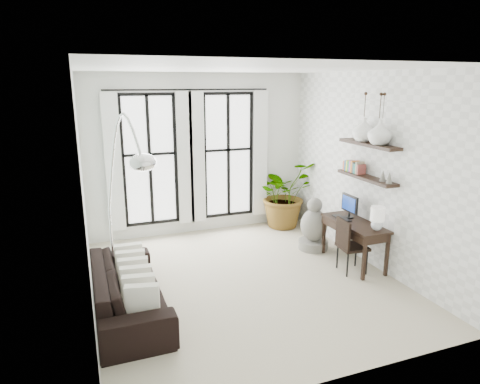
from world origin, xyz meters
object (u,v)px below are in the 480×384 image
plant (284,194)px  desk_chair (348,242)px  sofa (128,289)px  buddha (314,228)px  arc_lamp (123,158)px  desk (356,226)px

plant → desk_chair: size_ratio=1.59×
sofa → desk_chair: desk_chair is taller
sofa → desk_chair: (3.48, 0.03, 0.18)m
desk_chair → buddha: (-0.01, 1.08, -0.10)m
plant → buddha: 1.42m
plant → desk_chair: bearing=-91.5°
desk_chair → buddha: buddha is taller
arc_lamp → buddha: bearing=9.0°
desk → desk_chair: 0.37m
sofa → arc_lamp: 1.78m
plant → desk: 2.30m
buddha → desk_chair: bearing=-89.7°
sofa → plant: (3.55, 2.49, 0.39)m
plant → desk_chair: (-0.07, -2.46, -0.21)m
arc_lamp → plant: bearing=29.1°
arc_lamp → sofa: bearing=-100.2°
desk_chair → arc_lamp: bearing=176.4°
desk → buddha: bearing=106.7°
buddha → desk: bearing=-73.3°
buddha → plant: bearing=87.0°
desk_chair → desk: bearing=39.3°
buddha → arc_lamp: bearing=-171.0°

